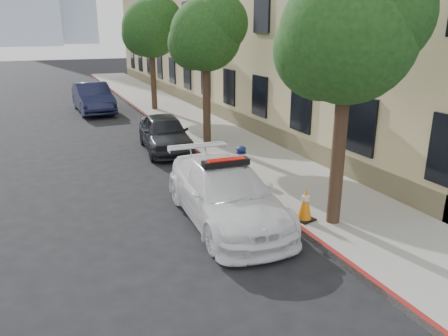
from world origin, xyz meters
name	(u,v)px	position (x,y,z in m)	size (l,w,h in m)	color
ground	(185,215)	(0.00, 0.00, 0.00)	(120.00, 120.00, 0.00)	black
sidewalk	(191,123)	(3.60, 10.00, 0.07)	(3.20, 50.00, 0.15)	gray
curb_strip	(159,125)	(2.06, 10.00, 0.07)	(0.12, 50.00, 0.15)	maroon
building	(251,17)	(9.20, 15.00, 5.00)	(8.00, 36.00, 10.00)	tan
tree_near	(350,34)	(2.93, -2.01, 4.27)	(2.92, 2.82, 5.62)	black
tree_mid	(207,34)	(2.93, 5.99, 4.16)	(2.77, 2.64, 5.43)	black
tree_far	(151,28)	(2.93, 13.99, 4.39)	(3.10, 3.00, 5.81)	black
police_car	(226,193)	(0.80, -0.67, 0.69)	(2.15, 4.83, 1.53)	white
parked_car_mid	(165,133)	(1.20, 5.96, 0.67)	(1.59, 3.95, 1.34)	black
parked_car_far	(93,98)	(-0.21, 15.08, 0.78)	(1.66, 4.76, 1.57)	#151835
fire_hydrant	(241,161)	(2.35, 1.76, 0.60)	(0.38, 0.36, 0.93)	silver
traffic_cone	(305,204)	(2.35, -1.67, 0.54)	(0.49, 0.49, 0.79)	black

